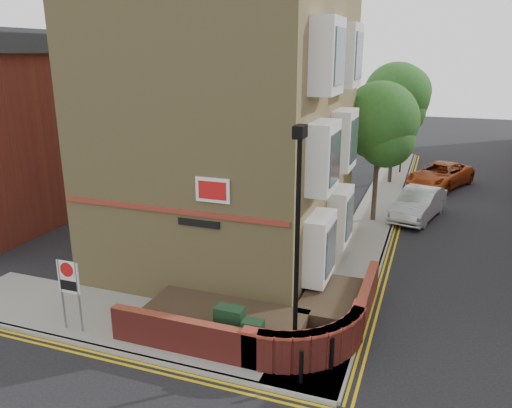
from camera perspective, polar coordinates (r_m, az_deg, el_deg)
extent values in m
plane|color=black|center=(13.60, -4.00, -19.28)|extent=(120.00, 120.00, 0.00)
cube|color=gray|center=(16.14, -13.49, -13.16)|extent=(13.00, 3.00, 0.12)
cube|color=gray|center=(27.29, 13.73, -0.56)|extent=(2.00, 32.00, 0.12)
cube|color=gray|center=(15.11, -16.70, -15.68)|extent=(13.00, 0.15, 0.12)
cube|color=gray|center=(27.21, 15.82, -0.77)|extent=(0.15, 32.00, 0.12)
cube|color=gold|center=(14.98, -17.27, -16.30)|extent=(13.00, 0.28, 0.01)
cube|color=gold|center=(27.22, 16.33, -0.93)|extent=(0.28, 32.00, 0.01)
cube|color=#9D8953|center=(19.66, -2.86, 9.87)|extent=(8.00, 10.00, 11.00)
cube|color=maroon|center=(15.73, -9.86, -0.74)|extent=(7.80, 0.06, 0.15)
cube|color=white|center=(14.82, -4.98, 1.58)|extent=(1.10, 0.05, 0.75)
cube|color=black|center=(15.36, -6.57, -2.21)|extent=(1.40, 0.04, 0.22)
cylinder|color=black|center=(12.56, 4.68, -6.11)|extent=(0.12, 0.12, 6.00)
cylinder|color=black|center=(13.79, 4.42, -16.11)|extent=(0.20, 0.20, 0.80)
cube|color=black|center=(11.70, 5.05, 8.24)|extent=(0.25, 0.50, 0.30)
cube|color=black|center=(14.30, -3.01, -13.83)|extent=(0.80, 0.45, 1.20)
cube|color=black|center=(13.83, -0.35, -15.20)|extent=(0.55, 0.40, 1.10)
cylinder|color=black|center=(13.03, 5.19, -18.04)|extent=(0.11, 0.11, 0.90)
cylinder|color=black|center=(13.58, 8.66, -16.59)|extent=(0.11, 0.11, 0.90)
cylinder|color=slate|center=(15.94, -21.27, -9.60)|extent=(0.06, 0.06, 2.20)
cylinder|color=slate|center=(15.57, -19.58, -10.05)|extent=(0.06, 0.06, 2.20)
cube|color=white|center=(15.50, -20.66, -7.84)|extent=(0.72, 0.04, 1.00)
cylinder|color=red|center=(15.38, -20.83, -7.03)|extent=(0.44, 0.02, 0.44)
cube|color=maroon|center=(26.90, -27.24, 6.44)|extent=(6.00, 10.00, 8.00)
cylinder|color=#382B1E|center=(24.76, 13.55, 3.29)|extent=(0.24, 0.24, 4.55)
sphere|color=#22541C|center=(24.30, 13.97, 9.26)|extent=(3.64, 3.64, 3.64)
sphere|color=#22541C|center=(24.09, 14.69, 7.10)|extent=(2.60, 2.60, 2.60)
sphere|color=#22541C|center=(24.79, 13.31, 8.38)|extent=(2.86, 2.86, 2.86)
cylinder|color=#382B1E|center=(32.53, 15.33, 6.78)|extent=(0.24, 0.24, 5.04)
sphere|color=#22541C|center=(32.18, 15.73, 11.83)|extent=(4.03, 4.03, 4.03)
sphere|color=#22541C|center=(31.94, 16.27, 10.06)|extent=(2.88, 2.88, 2.88)
sphere|color=#22541C|center=(32.64, 15.19, 11.04)|extent=(3.17, 3.17, 3.17)
cylinder|color=#382B1E|center=(40.44, 16.38, 8.37)|extent=(0.24, 0.24, 4.76)
sphere|color=#22541C|center=(40.16, 16.71, 12.21)|extent=(3.81, 3.81, 3.81)
sphere|color=#22541C|center=(39.91, 17.15, 10.87)|extent=(2.72, 2.72, 2.72)
sphere|color=#22541C|center=(40.61, 16.26, 11.61)|extent=(2.99, 2.99, 2.99)
cylinder|color=black|center=(35.61, 16.31, 6.02)|extent=(0.10, 0.10, 3.20)
imported|color=black|center=(35.30, 16.59, 9.37)|extent=(0.20, 0.16, 1.00)
imported|color=#A4A8AC|center=(26.30, 18.07, 0.03)|extent=(2.71, 4.91, 1.53)
imported|color=#A03A11|center=(33.05, 20.29, 3.13)|extent=(4.46, 5.94, 1.50)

